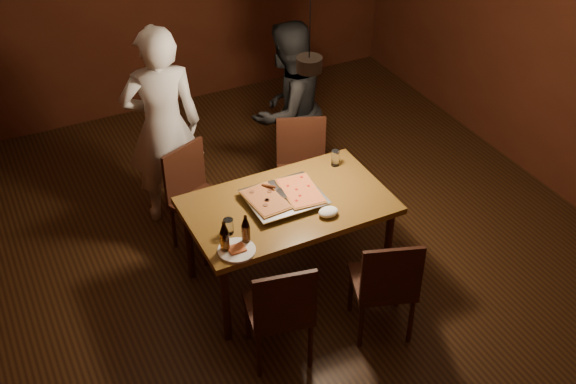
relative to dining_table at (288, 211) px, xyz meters
name	(u,v)px	position (x,y,z in m)	size (l,w,h in m)	color
room_shell	(308,109)	(0.24, 0.16, 0.72)	(6.00, 6.00, 6.00)	#3C2510
dining_table	(288,211)	(0.00, 0.00, 0.00)	(1.50, 0.90, 0.75)	brown
chair_far_left	(195,189)	(-0.47, 0.76, -0.14)	(0.55, 0.55, 0.49)	#38190F
chair_far_right	(302,161)	(0.50, 0.74, -0.14)	(0.55, 0.55, 0.49)	#38190F
chair_near_left	(281,305)	(-0.42, -0.73, -0.14)	(0.50, 0.50, 0.49)	#38190F
chair_near_right	(386,279)	(0.34, -0.83, -0.14)	(0.53, 0.53, 0.49)	#38190F
pizza_tray	(284,199)	(-0.02, 0.03, 0.10)	(0.55, 0.45, 0.05)	silver
pizza_meat	(266,200)	(-0.16, 0.04, 0.13)	(0.24, 0.38, 0.02)	maroon
pizza_cheese	(300,191)	(0.12, 0.02, 0.13)	(0.26, 0.41, 0.02)	gold
spatula	(283,193)	(-0.02, 0.05, 0.14)	(0.09, 0.24, 0.04)	silver
beer_bottle_a	(225,237)	(-0.62, -0.29, 0.20)	(0.06, 0.06, 0.25)	black
beer_bottle_b	(246,229)	(-0.46, -0.27, 0.19)	(0.06, 0.06, 0.23)	black
water_glass_left	(228,226)	(-0.52, -0.12, 0.13)	(0.07, 0.07, 0.11)	silver
water_glass_right	(335,158)	(0.56, 0.28, 0.14)	(0.06, 0.06, 0.13)	silver
plate_slice	(237,250)	(-0.55, -0.33, 0.08)	(0.26, 0.26, 0.03)	white
napkin	(328,212)	(0.19, -0.26, 0.11)	(0.15, 0.12, 0.06)	white
diner_white	(163,127)	(-0.54, 1.22, 0.21)	(0.65, 0.43, 1.78)	silver
diner_dark	(287,110)	(0.57, 1.15, 0.13)	(0.78, 0.61, 1.61)	black
pendant_lamp	(309,63)	(0.24, 0.16, 1.08)	(0.18, 0.18, 1.10)	black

